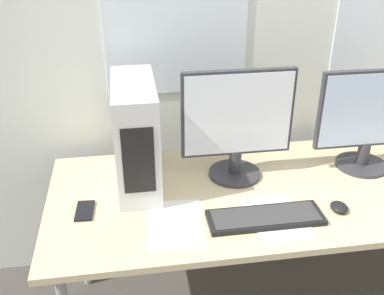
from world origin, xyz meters
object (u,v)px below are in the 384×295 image
(monitor_main, at_px, (237,124))
(mouse, at_px, (339,207))
(pc_tower, at_px, (136,135))
(cell_phone, at_px, (85,211))
(monitor_right_near, at_px, (371,118))
(keyboard, at_px, (265,217))

(monitor_main, xyz_separation_m, mouse, (0.35, -0.32, -0.24))
(pc_tower, height_order, mouse, pc_tower)
(cell_phone, bearing_deg, mouse, -4.93)
(monitor_right_near, relative_size, keyboard, 1.11)
(monitor_main, height_order, cell_phone, monitor_main)
(mouse, distance_m, cell_phone, 1.01)
(monitor_main, bearing_deg, mouse, -42.95)
(monitor_right_near, relative_size, cell_phone, 3.73)
(monitor_main, distance_m, mouse, 0.53)
(monitor_main, relative_size, monitor_right_near, 0.99)
(pc_tower, relative_size, mouse, 5.68)
(pc_tower, relative_size, monitor_right_near, 0.93)
(keyboard, bearing_deg, monitor_main, 96.56)
(cell_phone, bearing_deg, keyboard, -9.72)
(pc_tower, bearing_deg, monitor_right_near, -1.38)
(monitor_right_near, bearing_deg, monitor_main, 178.64)
(keyboard, bearing_deg, pc_tower, 143.19)
(mouse, xyz_separation_m, cell_phone, (-1.00, 0.14, -0.01))
(monitor_right_near, distance_m, cell_phone, 1.28)
(monitor_main, distance_m, cell_phone, 0.72)
(mouse, bearing_deg, pc_tower, 156.71)
(cell_phone, bearing_deg, pc_tower, 43.81)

